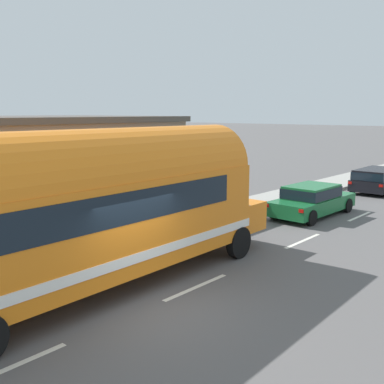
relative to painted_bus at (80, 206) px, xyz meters
The scene contains 6 objects.
ground_plane 2.93m from the painted_bus, 21.98° to the left, with size 300.00×300.00×0.00m, color #565454.
lane_markings 13.83m from the painted_bus, 93.01° to the left, with size 3.54×80.00×0.01m.
sidewalk_slab 11.31m from the painted_bus, 105.68° to the left, with size 2.54×90.00×0.15m, color #9E9B93.
painted_bus is the anchor object (origin of this frame).
car_lead 12.10m from the painted_bus, 89.93° to the left, with size 2.06×4.84×1.37m.
car_second 20.06m from the painted_bus, 89.90° to the left, with size 2.09×4.52×1.37m.
Camera 1 is at (7.38, -6.87, 4.51)m, focal length 42.47 mm.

